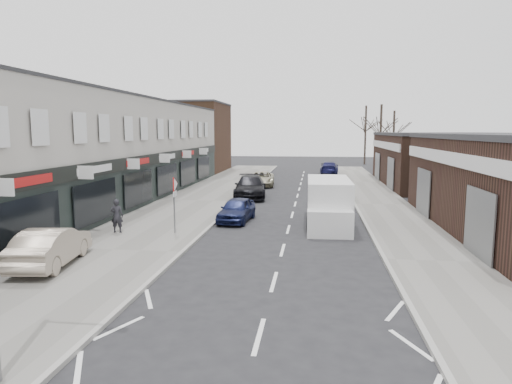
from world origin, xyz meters
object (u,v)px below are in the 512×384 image
(white_van, at_px, (329,204))
(pedestrian, at_px, (117,216))
(parked_car_left_b, at_px, (250,187))
(sedan_on_pavement, at_px, (51,246))
(parked_car_right_b, at_px, (326,182))
(parked_car_right_c, at_px, (329,168))
(parked_car_left_c, at_px, (262,179))
(parked_car_left_a, at_px, (237,210))
(parked_car_right_a, at_px, (340,192))
(warning_sign, at_px, (175,189))

(white_van, relative_size, pedestrian, 3.87)
(white_van, distance_m, parked_car_left_b, 10.62)
(pedestrian, height_order, parked_car_left_b, pedestrian)
(pedestrian, bearing_deg, sedan_on_pavement, 83.72)
(white_van, height_order, parked_car_right_b, white_van)
(white_van, height_order, parked_car_right_c, white_van)
(pedestrian, xyz_separation_m, parked_car_left_c, (4.51, 19.93, -0.26))
(pedestrian, relative_size, parked_car_left_a, 0.42)
(parked_car_right_b, xyz_separation_m, parked_car_right_c, (0.73, 14.55, 0.06))
(parked_car_left_c, height_order, parked_car_right_a, parked_car_right_a)
(parked_car_left_a, xyz_separation_m, parked_car_left_c, (-0.50, 16.00, 0.01))
(parked_car_right_b, bearing_deg, white_van, 88.63)
(pedestrian, relative_size, parked_car_right_a, 0.39)
(warning_sign, height_order, sedan_on_pavement, warning_sign)
(warning_sign, distance_m, parked_car_left_b, 12.72)
(sedan_on_pavement, relative_size, parked_car_right_b, 1.12)
(pedestrian, height_order, parked_car_right_b, pedestrian)
(parked_car_left_b, height_order, parked_car_right_c, parked_car_left_b)
(sedan_on_pavement, bearing_deg, parked_car_right_b, -121.41)
(pedestrian, height_order, parked_car_right_a, pedestrian)
(sedan_on_pavement, distance_m, parked_car_left_b, 18.66)
(warning_sign, distance_m, pedestrian, 3.05)
(parked_car_left_a, xyz_separation_m, parked_car_right_a, (5.95, 7.70, 0.04))
(sedan_on_pavement, height_order, parked_car_right_a, sedan_on_pavement)
(white_van, distance_m, sedan_on_pavement, 13.41)
(parked_car_left_b, relative_size, parked_car_right_a, 1.33)
(parked_car_left_a, bearing_deg, parked_car_right_c, 83.57)
(parked_car_left_c, height_order, parked_car_right_b, parked_car_left_c)
(pedestrian, xyz_separation_m, parked_car_left_a, (5.02, 3.93, -0.27))
(parked_car_right_b, bearing_deg, parked_car_left_c, -18.78)
(parked_car_left_b, bearing_deg, white_van, -65.13)
(white_van, bearing_deg, warning_sign, -155.66)
(parked_car_left_b, bearing_deg, sedan_on_pavement, -109.91)
(warning_sign, xyz_separation_m, parked_car_left_a, (2.26, 3.69, -1.56))
(warning_sign, bearing_deg, sedan_on_pavement, -116.82)
(parked_car_right_b, relative_size, parked_car_right_c, 0.78)
(pedestrian, bearing_deg, parked_car_right_c, -114.01)
(warning_sign, relative_size, white_van, 0.44)
(white_van, height_order, parked_car_left_c, white_van)
(warning_sign, height_order, pedestrian, warning_sign)
(parked_car_left_a, relative_size, parked_car_left_b, 0.69)
(parked_car_left_b, bearing_deg, warning_sign, -103.72)
(warning_sign, height_order, parked_car_right_a, warning_sign)
(parked_car_right_a, bearing_deg, warning_sign, 59.48)
(parked_car_right_a, bearing_deg, parked_car_left_c, -46.89)
(pedestrian, height_order, parked_car_right_c, pedestrian)
(pedestrian, bearing_deg, parked_car_right_a, -138.93)
(parked_car_left_b, height_order, parked_car_right_a, parked_car_left_b)
(pedestrian, distance_m, parked_car_left_b, 13.53)
(white_van, bearing_deg, parked_car_left_b, 119.62)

